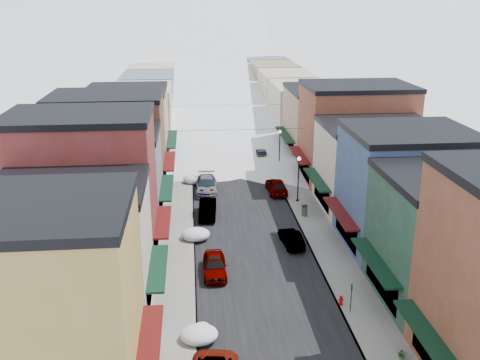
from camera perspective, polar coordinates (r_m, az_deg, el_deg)
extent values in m
cube|color=black|center=(83.53, -1.72, 4.43)|extent=(10.00, 160.00, 0.01)
cube|color=gray|center=(83.38, -6.27, 4.35)|extent=(3.20, 160.00, 0.15)
cube|color=gray|center=(84.17, 2.78, 4.58)|extent=(3.20, 160.00, 0.15)
cube|color=slate|center=(83.36, -5.20, 4.38)|extent=(0.10, 160.00, 0.15)
cube|color=slate|center=(83.97, 1.73, 4.56)|extent=(0.10, 160.00, 0.15)
cube|color=gold|center=(30.23, -20.79, -12.94)|extent=(10.00, 8.50, 11.00)
cube|color=black|center=(27.76, -22.15, -2.74)|extent=(10.20, 8.70, 0.50)
cube|color=#520E0E|center=(30.48, -9.63, -16.74)|extent=(1.20, 7.22, 0.15)
cube|color=beige|center=(37.93, -17.40, -7.54)|extent=(10.00, 8.00, 9.00)
cube|color=black|center=(36.14, -18.13, -0.77)|extent=(10.20, 8.20, 0.50)
cube|color=black|center=(37.71, -8.76, -9.22)|extent=(1.20, 6.80, 0.15)
cube|color=maroon|center=(44.68, -16.23, -1.28)|extent=(11.00, 8.00, 12.00)
cube|color=black|center=(43.01, -16.99, 6.56)|extent=(11.20, 8.20, 0.50)
cube|color=#520E0E|center=(44.92, -8.23, -4.43)|extent=(1.20, 6.80, 0.15)
cube|color=gray|center=(53.06, -13.93, 0.10)|extent=(10.00, 9.00, 8.50)
cube|color=black|center=(51.84, -14.32, 4.82)|extent=(10.20, 9.20, 0.50)
cube|color=black|center=(52.83, -7.83, -0.79)|extent=(1.20, 7.65, 0.15)
cube|color=brown|center=(61.46, -13.78, 3.65)|extent=(12.00, 9.00, 10.50)
cube|color=black|center=(60.30, -14.18, 8.69)|extent=(12.20, 9.20, 0.50)
cube|color=#520E0E|center=(61.38, -7.53, 2.02)|extent=(1.20, 7.65, 0.15)
cube|color=tan|center=(71.07, -11.86, 5.40)|extent=(10.00, 11.00, 9.50)
cube|color=black|center=(70.11, -12.13, 9.37)|extent=(10.20, 11.20, 0.50)
cube|color=black|center=(71.01, -7.27, 4.35)|extent=(1.20, 9.35, 0.15)
cube|color=black|center=(32.13, 19.53, -15.60)|extent=(1.20, 7.65, 0.15)
cube|color=#214533|center=(40.86, 21.80, -6.11)|extent=(10.00, 9.00, 9.00)
cube|color=black|center=(39.20, 22.63, 0.21)|extent=(10.20, 9.20, 0.50)
cube|color=black|center=(39.26, 14.18, -8.42)|extent=(1.20, 7.65, 0.15)
cube|color=#354F79|center=(48.20, 17.20, -1.16)|extent=(10.00, 9.00, 10.00)
cube|color=black|center=(46.75, 17.82, 4.89)|extent=(10.20, 9.20, 0.50)
cube|color=#520E0E|center=(47.03, 10.65, -3.48)|extent=(1.20, 7.65, 0.15)
cube|color=beige|center=(56.56, 14.25, 1.24)|extent=(11.00, 9.00, 8.50)
cube|color=black|center=(55.41, 14.62, 5.68)|extent=(11.20, 9.20, 0.50)
cube|color=black|center=(55.17, 8.17, 0.05)|extent=(1.20, 7.65, 0.15)
cube|color=brown|center=(64.59, 12.18, 4.72)|extent=(12.00, 9.00, 11.00)
cube|color=black|center=(63.48, 12.54, 9.76)|extent=(12.20, 9.20, 0.50)
cube|color=#520E0E|center=(63.55, 6.34, 2.65)|extent=(1.20, 7.65, 0.15)
cube|color=#987C64|center=(73.90, 9.12, 5.87)|extent=(10.00, 11.00, 9.00)
cube|color=black|center=(73.00, 9.32, 9.51)|extent=(10.20, 11.20, 0.50)
cube|color=black|center=(73.03, 4.79, 4.84)|extent=(1.20, 9.35, 0.15)
cube|color=gray|center=(84.77, -10.37, 7.12)|extent=(9.00, 13.00, 8.00)
cube|color=gray|center=(86.23, 6.55, 7.50)|extent=(9.00, 13.00, 8.00)
cube|color=gray|center=(98.48, -9.72, 8.77)|extent=(9.00, 13.00, 8.00)
cube|color=gray|center=(99.74, 4.93, 9.09)|extent=(9.00, 13.00, 8.00)
cube|color=gray|center=(112.26, -9.23, 10.01)|extent=(9.00, 13.00, 8.00)
cube|color=gray|center=(113.37, 3.68, 10.30)|extent=(9.00, 13.00, 8.00)
cube|color=gray|center=(126.09, -8.84, 10.98)|extent=(9.00, 13.00, 8.00)
cube|color=gray|center=(127.08, 2.69, 11.24)|extent=(9.00, 13.00, 8.00)
cube|color=silver|center=(246.24, -4.30, 15.36)|extent=(360.00, 40.00, 12.00)
cone|color=white|center=(296.82, -10.67, 17.82)|extent=(300.00, 300.00, 34.00)
cone|color=white|center=(300.32, 9.59, 17.51)|extent=(320.00, 320.00, 30.00)
cylinder|color=black|center=(62.68, -0.60, 5.38)|extent=(16.40, 0.04, 0.04)
cylinder|color=black|center=(77.30, -1.53, 7.96)|extent=(16.40, 0.04, 0.04)
imported|color=#A8A9B0|center=(42.81, -2.73, -9.07)|extent=(1.85, 4.56, 1.55)
imported|color=black|center=(53.59, -3.48, -3.13)|extent=(1.97, 4.82, 1.55)
imported|color=gray|center=(60.27, -3.59, -0.53)|extent=(2.50, 5.83, 1.67)
imported|color=black|center=(47.68, 5.49, -6.21)|extent=(1.82, 4.24, 1.36)
imported|color=gray|center=(60.06, 3.90, -0.61)|extent=(2.13, 4.95, 1.67)
imported|color=black|center=(72.80, 2.23, 2.80)|extent=(2.01, 4.77, 1.37)
imported|color=gray|center=(84.09, -2.89, 5.08)|extent=(2.13, 4.82, 1.61)
imported|color=white|center=(97.90, -1.02, 7.04)|extent=(3.00, 5.72, 1.54)
cylinder|color=#B40909|center=(39.62, 10.69, -12.86)|extent=(0.32, 0.32, 0.09)
cylinder|color=#B40909|center=(39.50, 10.71, -12.57)|extent=(0.22, 0.22, 0.56)
sphere|color=#B40909|center=(39.34, 10.74, -12.18)|extent=(0.24, 0.24, 0.24)
cylinder|color=#B40909|center=(39.45, 10.72, -12.46)|extent=(0.42, 0.09, 0.09)
cylinder|color=black|center=(38.45, 11.77, -12.19)|extent=(0.06, 0.06, 2.16)
cube|color=#1B4096|center=(38.05, 11.85, -11.18)|extent=(0.06, 0.30, 0.39)
cylinder|color=#515456|center=(53.81, 6.90, -3.28)|extent=(0.58, 0.58, 1.00)
cylinder|color=black|center=(53.62, 6.92, -2.77)|extent=(0.62, 0.62, 0.07)
cylinder|color=black|center=(57.74, 6.15, -2.16)|extent=(0.34, 0.34, 0.11)
cylinder|color=black|center=(56.99, 6.23, -0.08)|extent=(0.14, 0.14, 4.54)
sphere|color=white|center=(56.25, 6.32, 2.28)|extent=(0.41, 0.41, 0.41)
cylinder|color=black|center=(69.14, 4.19, 1.47)|extent=(0.34, 0.34, 0.11)
cylinder|color=black|center=(68.52, 4.23, 3.21)|extent=(0.13, 0.13, 4.47)
sphere|color=white|center=(67.92, 4.28, 5.16)|extent=(0.40, 0.40, 0.40)
imported|color=#3A682E|center=(35.19, 16.92, -17.37)|extent=(0.74, 0.69, 0.66)
ellipsoid|color=white|center=(35.46, -4.37, -16.12)|extent=(2.42, 2.05, 1.03)
ellipsoid|color=white|center=(36.60, -4.08, -15.36)|extent=(1.04, 0.93, 0.52)
ellipsoid|color=white|center=(48.68, -4.74, -5.80)|extent=(2.59, 2.19, 1.10)
ellipsoid|color=white|center=(49.88, -4.52, -5.51)|extent=(1.11, 1.00, 0.55)
ellipsoid|color=white|center=(63.25, -4.95, 0.10)|extent=(2.56, 2.16, 1.08)
ellipsoid|color=white|center=(64.47, -4.77, 0.22)|extent=(1.09, 0.98, 0.55)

